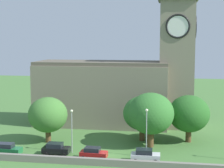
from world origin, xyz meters
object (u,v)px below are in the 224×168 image
Objects in this scene: tree_riverside_east at (48,115)px; tree_by_tower at (151,114)px; streetlamp_central at (147,125)px; church at (121,83)px; car_green at (6,149)px; car_red at (93,153)px; car_black at (56,149)px; car_white at (145,155)px; streetlamp_west_mid at (72,124)px; tree_churchyard at (142,113)px; tree_riverside_west at (189,114)px.

tree_by_tower is at bearing 0.16° from tree_riverside_east.
church is at bearing 108.07° from streetlamp_central.
car_green is 9.62m from tree_riverside_east.
tree_riverside_east is (-10.51, -15.15, -3.89)m from church.
church is 16.94m from tree_by_tower.
car_red is at bearing 1.37° from car_green.
tree_by_tower is at bearing -65.10° from church.
car_green is (-14.49, -23.02, -7.73)m from church.
tree_riverside_east reaches higher than car_red.
car_red is (6.11, -1.11, -0.04)m from car_black.
streetlamp_west_mid reaches higher than car_white.
car_black is 4.46m from streetlamp_west_mid.
car_green is 21.18m from car_white.
tree_by_tower is 1.15× the size of tree_churchyard.
tree_by_tower is (7.01, -15.11, -3.11)m from church.
car_green is 0.56× the size of tree_riverside_west.
church reaches higher than tree_churchyard.
car_red is 11.97m from tree_by_tower.
car_black is at bearing 169.68° from car_red.
tree_by_tower is (14.10, 6.48, 4.63)m from car_black.
tree_riverside_east is (-5.65, 5.20, 0.18)m from streetlamp_west_mid.
car_red is at bearing -38.36° from tree_riverside_east.
church is at bearing 71.83° from car_black.
car_green is at bearing -149.89° from tree_churchyard.
tree_riverside_east reaches higher than streetlamp_central.
streetlamp_west_mid is at bearing -156.14° from tree_by_tower.
tree_riverside_west is (23.83, 4.02, 0.15)m from tree_riverside_east.
church is at bearing 106.35° from car_white.
car_red is 0.50× the size of tree_riverside_west.
tree_by_tower is at bearing 23.86° from streetlamp_west_mid.
streetlamp_central is 17.99m from tree_riverside_east.
car_white reaches higher than car_black.
car_black is at bearing -155.31° from tree_by_tower.
streetlamp_west_mid is at bearing 15.46° from car_green.
tree_riverside_west is (13.32, -11.13, -3.74)m from church.
tree_riverside_west is (14.30, 11.56, 4.04)m from car_red.
streetlamp_central is at bearing 16.23° from car_red.
tree_riverside_west is at bearing 38.96° from car_red.
car_black is 0.47× the size of tree_by_tower.
church is 28.28m from car_green.
church reaches higher than tree_by_tower.
tree_riverside_east is at bearing -167.08° from tree_churchyard.
church is 7.65× the size of car_white.
tree_riverside_west reaches higher than tree_riverside_east.
church is at bearing 57.81° from car_green.
streetlamp_west_mid is 0.84× the size of tree_riverside_west.
streetlamp_west_mid is 13.51m from tree_churchyard.
car_white is 8.96m from tree_by_tower.
tree_churchyard is at bearing 30.11° from car_green.
car_red is (-0.98, -22.70, -7.78)m from church.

